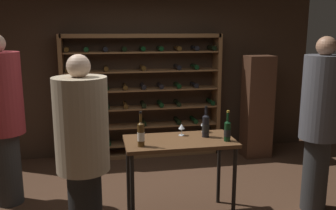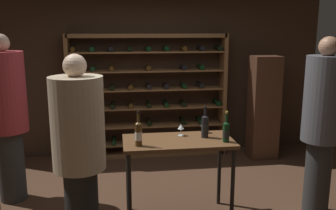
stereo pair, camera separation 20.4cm
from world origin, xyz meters
name	(u,v)px [view 1 (the left image)]	position (x,y,z in m)	size (l,w,h in m)	color
ground_plane	(165,210)	(0.00, 0.00, 0.00)	(10.34, 10.34, 0.00)	#472D1E
back_wall	(141,67)	(0.00, 2.17, 1.47)	(5.93, 0.10, 2.94)	#3D2B1E
wine_rack	(142,96)	(-0.01, 1.96, 1.01)	(2.57, 0.32, 2.01)	brown
tasting_table	(180,149)	(0.13, -0.18, 0.81)	(1.19, 0.61, 0.91)	brown
person_host_in_suit	(2,113)	(-1.83, 0.56, 1.13)	(0.49, 0.49, 2.04)	#2D2D2D
person_bystander_dark_jacket	(320,117)	(1.72, -0.29, 1.12)	(0.44, 0.44, 2.02)	#2C2C2C
person_bystander_red_print	(82,147)	(-0.88, -0.58, 1.03)	(0.50, 0.49, 1.88)	black
display_cabinet	(257,107)	(1.84, 1.59, 0.84)	(0.44, 0.36, 1.67)	#4C2D1E
wine_bottle_red_label	(141,134)	(-0.31, -0.33, 1.05)	(0.08, 0.08, 0.37)	#4C3314
wine_bottle_black_capsule	(227,130)	(0.62, -0.32, 1.03)	(0.07, 0.07, 0.33)	black
wine_bottle_amber_reserve	(206,125)	(0.44, -0.13, 1.04)	(0.08, 0.08, 0.35)	black
wine_glass_stemmed_left	(205,123)	(0.48, 0.06, 1.02)	(0.09, 0.09, 0.15)	silver
wine_glass_stemmed_center	(182,127)	(0.19, -0.02, 1.01)	(0.07, 0.07, 0.13)	silver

